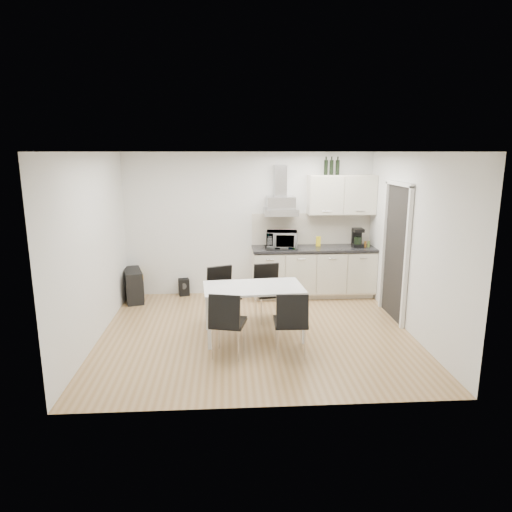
{
  "coord_description": "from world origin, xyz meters",
  "views": [
    {
      "loc": [
        -0.4,
        -6.27,
        2.6
      ],
      "look_at": [
        0.01,
        0.27,
        1.1
      ],
      "focal_mm": 32.0,
      "sensor_mm": 36.0,
      "label": 1
    }
  ],
  "objects": [
    {
      "name": "wall_back",
      "position": [
        0.0,
        2.0,
        1.3
      ],
      "size": [
        4.5,
        0.1,
        2.6
      ],
      "primitive_type": "cube",
      "color": "silver",
      "rests_on": "ground"
    },
    {
      "name": "doorway",
      "position": [
        2.21,
        0.55,
        1.05
      ],
      "size": [
        0.08,
        1.04,
        2.1
      ],
      "primitive_type": "cube",
      "color": "white",
      "rests_on": "ground"
    },
    {
      "name": "wall_front",
      "position": [
        0.0,
        -2.0,
        1.3
      ],
      "size": [
        4.5,
        0.1,
        2.6
      ],
      "primitive_type": "cube",
      "color": "silver",
      "rests_on": "ground"
    },
    {
      "name": "chair_near_right",
      "position": [
        0.39,
        -0.76,
        0.44
      ],
      "size": [
        0.46,
        0.51,
        0.88
      ],
      "primitive_type": null,
      "rotation": [
        0.0,
        0.0,
        -0.03
      ],
      "color": "black",
      "rests_on": "ground"
    },
    {
      "name": "wall_left",
      "position": [
        -2.25,
        0.0,
        1.3
      ],
      "size": [
        0.1,
        4.0,
        2.6
      ],
      "primitive_type": "cube",
      "color": "silver",
      "rests_on": "ground"
    },
    {
      "name": "chair_near_left",
      "position": [
        -0.41,
        -0.72,
        0.44
      ],
      "size": [
        0.55,
        0.59,
        0.88
      ],
      "primitive_type": null,
      "rotation": [
        0.0,
        0.0,
        -0.24
      ],
      "color": "black",
      "rests_on": "ground"
    },
    {
      "name": "chair_far_right",
      "position": [
        0.24,
        0.51,
        0.44
      ],
      "size": [
        0.52,
        0.57,
        0.88
      ],
      "primitive_type": null,
      "rotation": [
        0.0,
        0.0,
        3.32
      ],
      "color": "black",
      "rests_on": "ground"
    },
    {
      "name": "floor_speaker",
      "position": [
        -1.22,
        1.9,
        0.16
      ],
      "size": [
        0.22,
        0.2,
        0.31
      ],
      "primitive_type": "cube",
      "rotation": [
        0.0,
        0.0,
        0.23
      ],
      "color": "black",
      "rests_on": "ground"
    },
    {
      "name": "guitar_amp",
      "position": [
        -2.09,
        1.65,
        0.28
      ],
      "size": [
        0.47,
        0.73,
        0.56
      ],
      "rotation": [
        0.0,
        0.0,
        0.29
      ],
      "color": "black",
      "rests_on": "ground"
    },
    {
      "name": "dining_table",
      "position": [
        -0.05,
        -0.12,
        0.67
      ],
      "size": [
        1.44,
        0.9,
        0.75
      ],
      "rotation": [
        0.0,
        0.0,
        0.08
      ],
      "color": "white",
      "rests_on": "ground"
    },
    {
      "name": "wall_right",
      "position": [
        2.25,
        0.0,
        1.3
      ],
      "size": [
        0.1,
        4.0,
        2.6
      ],
      "primitive_type": "cube",
      "color": "silver",
      "rests_on": "ground"
    },
    {
      "name": "ground",
      "position": [
        0.0,
        0.0,
        0.0
      ],
      "size": [
        4.5,
        4.5,
        0.0
      ],
      "primitive_type": "plane",
      "color": "tan",
      "rests_on": "ground"
    },
    {
      "name": "chair_far_left",
      "position": [
        -0.47,
        0.41,
        0.44
      ],
      "size": [
        0.59,
        0.63,
        0.88
      ],
      "primitive_type": null,
      "rotation": [
        0.0,
        0.0,
        3.52
      ],
      "color": "black",
      "rests_on": "ground"
    },
    {
      "name": "kitchenette",
      "position": [
        1.19,
        1.73,
        0.83
      ],
      "size": [
        2.22,
        0.64,
        2.52
      ],
      "color": "beige",
      "rests_on": "ground"
    },
    {
      "name": "ceiling",
      "position": [
        0.0,
        0.0,
        2.6
      ],
      "size": [
        4.5,
        4.5,
        0.0
      ],
      "primitive_type": "plane",
      "color": "white",
      "rests_on": "wall_back"
    }
  ]
}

